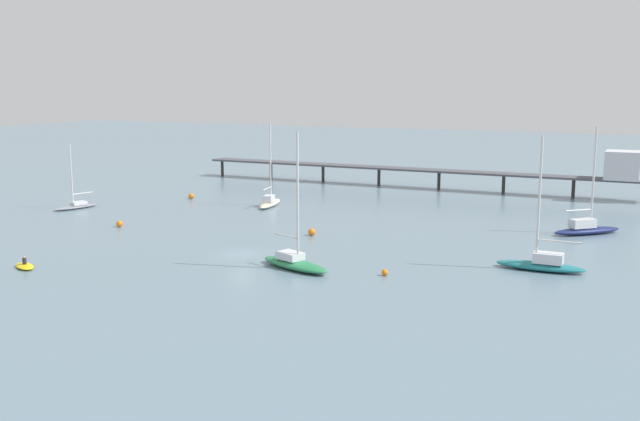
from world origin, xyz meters
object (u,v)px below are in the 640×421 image
mooring_buoy_far (312,232)px  sailboat_navy (586,227)px  sailboat_green (294,261)px  dinghy_yellow (25,266)px  mooring_buoy_near (119,224)px  mooring_buoy_inner (385,272)px  sailboat_teal (542,262)px  mooring_buoy_outer (191,196)px  pier (513,168)px  sailboat_cream (270,201)px  sailboat_gray (76,205)px

mooring_buoy_far → sailboat_navy: bearing=26.5°
sailboat_green → dinghy_yellow: bearing=-155.5°
mooring_buoy_near → mooring_buoy_inner: bearing=-11.9°
sailboat_teal → dinghy_yellow: 46.64m
dinghy_yellow → mooring_buoy_outer: bearing=103.8°
pier → sailboat_cream: size_ratio=6.48×
mooring_buoy_outer → mooring_buoy_near: 21.65m
pier → sailboat_navy: size_ratio=6.13×
sailboat_teal → mooring_buoy_near: bearing=-179.8°
mooring_buoy_inner → mooring_buoy_far: bearing=136.2°
mooring_buoy_outer → mooring_buoy_near: mooring_buoy_outer is taller
sailboat_teal → mooring_buoy_far: size_ratio=14.65×
sailboat_cream → sailboat_green: bearing=-57.3°
sailboat_teal → sailboat_cream: bearing=152.7°
mooring_buoy_near → sailboat_navy: bearing=20.6°
sailboat_navy → sailboat_gray: bearing=-170.1°
mooring_buoy_near → mooring_buoy_inner: mooring_buoy_near is taller
sailboat_cream → sailboat_teal: 43.79m
sailboat_navy → dinghy_yellow: 58.24m
sailboat_navy → mooring_buoy_far: size_ratio=14.41×
mooring_buoy_outer → mooring_buoy_near: bearing=-77.4°
sailboat_teal → mooring_buoy_outer: (-52.39, 20.95, -0.34)m
sailboat_green → mooring_buoy_outer: bearing=137.1°
sailboat_cream → mooring_buoy_near: size_ratio=14.61×
mooring_buoy_outer → mooring_buoy_far: size_ratio=0.99×
sailboat_green → mooring_buoy_outer: 43.74m
sailboat_navy → sailboat_green: 35.27m
sailboat_navy → mooring_buoy_inner: bearing=-118.3°
mooring_buoy_outer → sailboat_cream: bearing=-3.5°
sailboat_green → sailboat_cream: bearing=122.7°
sailboat_green → mooring_buoy_outer: sailboat_green is taller
sailboat_teal → mooring_buoy_far: (-25.24, 4.93, -0.34)m
dinghy_yellow → mooring_buoy_outer: size_ratio=4.12×
sailboat_cream → sailboat_teal: bearing=-27.3°
sailboat_cream → dinghy_yellow: size_ratio=3.34×
sailboat_teal → mooring_buoy_inner: sailboat_teal is taller
mooring_buoy_inner → dinghy_yellow: bearing=-159.7°
pier → sailboat_green: size_ratio=5.89×
sailboat_green → sailboat_navy: bearing=50.7°
sailboat_gray → sailboat_green: 44.25m
sailboat_gray → sailboat_green: size_ratio=0.71×
sailboat_navy → sailboat_gray: size_ratio=1.35×
sailboat_teal → mooring_buoy_far: bearing=168.9°
mooring_buoy_near → sailboat_green: bearing=-17.5°
pier → sailboat_teal: size_ratio=6.03×
pier → sailboat_cream: bearing=-137.6°
sailboat_teal → sailboat_green: bearing=-156.6°
pier → sailboat_navy: sailboat_navy is taller
sailboat_teal → sailboat_navy: bearing=83.9°
sailboat_cream → sailboat_green: 34.38m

